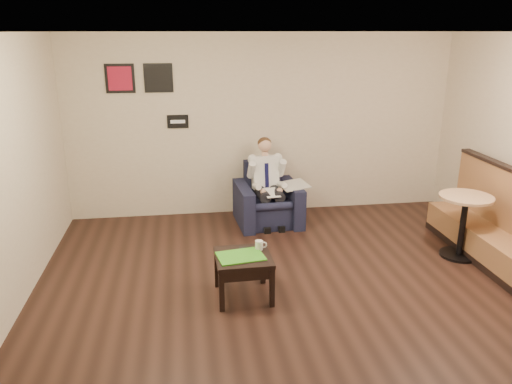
{
  "coord_description": "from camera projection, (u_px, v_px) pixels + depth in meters",
  "views": [
    {
      "loc": [
        -1.22,
        -4.62,
        2.81
      ],
      "look_at": [
        -0.36,
        1.2,
        0.9
      ],
      "focal_mm": 35.0,
      "sensor_mm": 36.0,
      "label": 1
    }
  ],
  "objects": [
    {
      "name": "ground",
      "position": [
        305.0,
        304.0,
        5.39
      ],
      "size": [
        6.0,
        6.0,
        0.0
      ],
      "primitive_type": "plane",
      "color": "black",
      "rests_on": "ground"
    },
    {
      "name": "wall_back",
      "position": [
        262.0,
        126.0,
        7.78
      ],
      "size": [
        6.0,
        0.02,
        2.8
      ],
      "primitive_type": "cube",
      "color": "beige",
      "rests_on": "ground"
    },
    {
      "name": "wall_front",
      "position": [
        483.0,
        377.0,
        2.13
      ],
      "size": [
        6.0,
        0.02,
        2.8
      ],
      "primitive_type": "cube",
      "color": "beige",
      "rests_on": "ground"
    },
    {
      "name": "ceiling",
      "position": [
        315.0,
        32.0,
        4.52
      ],
      "size": [
        6.0,
        6.0,
        0.02
      ],
      "primitive_type": "cube",
      "color": "white",
      "rests_on": "wall_back"
    },
    {
      "name": "seating_sign",
      "position": [
        178.0,
        122.0,
        7.55
      ],
      "size": [
        0.32,
        0.02,
        0.2
      ],
      "primitive_type": "cube",
      "color": "black",
      "rests_on": "wall_back"
    },
    {
      "name": "art_print_left",
      "position": [
        120.0,
        78.0,
        7.24
      ],
      "size": [
        0.42,
        0.03,
        0.42
      ],
      "primitive_type": "cube",
      "color": "#A6142F",
      "rests_on": "wall_back"
    },
    {
      "name": "art_print_right",
      "position": [
        158.0,
        78.0,
        7.32
      ],
      "size": [
        0.42,
        0.03,
        0.42
      ],
      "primitive_type": "cube",
      "color": "black",
      "rests_on": "wall_back"
    },
    {
      "name": "armchair",
      "position": [
        268.0,
        195.0,
        7.53
      ],
      "size": [
        0.99,
        0.99,
        0.9
      ],
      "primitive_type": "cube",
      "rotation": [
        0.0,
        0.0,
        0.07
      ],
      "color": "black",
      "rests_on": "ground"
    },
    {
      "name": "seated_man",
      "position": [
        270.0,
        187.0,
        7.37
      ],
      "size": [
        0.64,
        0.92,
        1.23
      ],
      "primitive_type": null,
      "rotation": [
        0.0,
        0.0,
        0.07
      ],
      "color": "silver",
      "rests_on": "armchair"
    },
    {
      "name": "lap_papers",
      "position": [
        271.0,
        193.0,
        7.3
      ],
      "size": [
        0.24,
        0.32,
        0.01
      ],
      "primitive_type": "cube",
      "rotation": [
        0.0,
        0.0,
        0.14
      ],
      "color": "white",
      "rests_on": "seated_man"
    },
    {
      "name": "newspaper",
      "position": [
        294.0,
        185.0,
        7.47
      ],
      "size": [
        0.45,
        0.53,
        0.01
      ],
      "primitive_type": "cube",
      "rotation": [
        0.0,
        0.0,
        0.12
      ],
      "color": "silver",
      "rests_on": "armchair"
    },
    {
      "name": "side_table",
      "position": [
        243.0,
        276.0,
        5.47
      ],
      "size": [
        0.61,
        0.61,
        0.49
      ],
      "primitive_type": "cube",
      "rotation": [
        0.0,
        0.0,
        0.02
      ],
      "color": "black",
      "rests_on": "ground"
    },
    {
      "name": "green_folder",
      "position": [
        241.0,
        256.0,
        5.37
      ],
      "size": [
        0.54,
        0.42,
        0.01
      ],
      "primitive_type": "cube",
      "rotation": [
        0.0,
        0.0,
        0.16
      ],
      "color": "green",
      "rests_on": "side_table"
    },
    {
      "name": "coffee_mug",
      "position": [
        259.0,
        245.0,
        5.53
      ],
      "size": [
        0.09,
        0.09,
        0.1
      ],
      "primitive_type": "cylinder",
      "rotation": [
        0.0,
        0.0,
        0.02
      ],
      "color": "white",
      "rests_on": "side_table"
    },
    {
      "name": "smartphone",
      "position": [
        246.0,
        248.0,
        5.57
      ],
      "size": [
        0.16,
        0.1,
        0.01
      ],
      "primitive_type": "cube",
      "rotation": [
        0.0,
        0.0,
        -0.16
      ],
      "color": "black",
      "rests_on": "side_table"
    },
    {
      "name": "banquette",
      "position": [
        493.0,
        216.0,
        6.28
      ],
      "size": [
        0.54,
        2.28,
        1.17
      ],
      "primitive_type": "cube",
      "color": "brown",
      "rests_on": "ground"
    },
    {
      "name": "cafe_table",
      "position": [
        462.0,
        226.0,
        6.41
      ],
      "size": [
        0.78,
        0.78,
        0.83
      ],
      "primitive_type": "cylinder",
      "rotation": [
        0.0,
        0.0,
        -0.19
      ],
      "color": "tan",
      "rests_on": "ground"
    }
  ]
}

